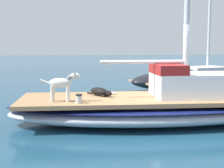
{
  "coord_description": "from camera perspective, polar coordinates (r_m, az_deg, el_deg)",
  "views": [
    {
      "loc": [
        7.67,
        -2.04,
        1.96
      ],
      "look_at": [
        0.0,
        -1.0,
        1.01
      ],
      "focal_mm": 49.75,
      "sensor_mm": 36.0,
      "label": 1
    }
  ],
  "objects": [
    {
      "name": "sailboat_main",
      "position": [
        8.1,
        7.05,
        -4.63
      ],
      "size": [
        2.8,
        7.33,
        0.66
      ],
      "color": "#B2B7C1",
      "rests_on": "ground"
    },
    {
      "name": "deck_winch",
      "position": [
        7.13,
        -6.09,
        -2.74
      ],
      "size": [
        0.16,
        0.16,
        0.21
      ],
      "color": "#B7B7BC",
      "rests_on": "sailboat_main"
    },
    {
      "name": "ground_plane",
      "position": [
        8.17,
        7.02,
        -6.93
      ],
      "size": [
        120.0,
        120.0,
        0.0
      ],
      "primitive_type": "plane",
      "color": "navy"
    },
    {
      "name": "coiled_rope",
      "position": [
        8.44,
        -0.35,
        -1.71
      ],
      "size": [
        0.32,
        0.32,
        0.04
      ],
      "primitive_type": "torus",
      "color": "beige",
      "rests_on": "sailboat_main"
    },
    {
      "name": "dog_black",
      "position": [
        8.14,
        -2.23,
        -1.44
      ],
      "size": [
        0.82,
        0.63,
        0.22
      ],
      "color": "black",
      "rests_on": "sailboat_main"
    },
    {
      "name": "moored_boat_port_side",
      "position": [
        14.69,
        15.14,
        1.11
      ],
      "size": [
        4.29,
        7.09,
        6.55
      ],
      "color": "black",
      "rests_on": "ground"
    },
    {
      "name": "cabin_house",
      "position": [
        8.3,
        14.68,
        0.17
      ],
      "size": [
        1.49,
        2.27,
        0.84
      ],
      "color": "silver",
      "rests_on": "sailboat_main"
    },
    {
      "name": "dog_white",
      "position": [
        7.34,
        -9.16,
        0.04
      ],
      "size": [
        0.3,
        0.94,
        0.7
      ],
      "color": "silver",
      "rests_on": "sailboat_main"
    }
  ]
}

